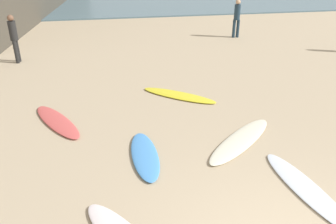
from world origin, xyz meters
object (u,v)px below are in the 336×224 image
surfboard_1 (145,155)px  surfboard_2 (241,140)px  surfboard_4 (179,95)px  beachgoer_mid (237,17)px  surfboard_5 (305,188)px  beachgoer_near (14,36)px  surfboard_0 (57,121)px

surfboard_1 → surfboard_2: 2.23m
surfboard_4 → beachgoer_mid: 7.83m
surfboard_5 → beachgoer_mid: bearing=68.5°
beachgoer_near → surfboard_5: bearing=-138.9°
surfboard_2 → beachgoer_near: (-6.11, 7.13, 0.95)m
surfboard_0 → beachgoer_mid: bearing=16.6°
surfboard_0 → surfboard_5: surfboard_0 is taller
surfboard_2 → surfboard_5: size_ratio=1.07×
beachgoer_near → surfboard_1: bearing=-147.5°
beachgoer_near → surfboard_0: bearing=-155.8°
surfboard_5 → surfboard_1: bearing=142.5°
surfboard_1 → surfboard_5: size_ratio=0.80×
surfboard_1 → beachgoer_mid: bearing=59.0°
surfboard_0 → surfboard_2: (4.18, -1.73, 0.00)m
surfboard_2 → beachgoer_near: size_ratio=1.44×
surfboard_1 → surfboard_2: (2.21, 0.22, -0.00)m
surfboard_5 → beachgoer_mid: 11.55m
surfboard_5 → beachgoer_mid: (2.85, 11.15, 0.95)m
surfboard_2 → surfboard_5: 1.90m
surfboard_1 → surfboard_5: 3.18m
surfboard_1 → beachgoer_mid: beachgoer_mid is taller
surfboard_4 → surfboard_5: (1.36, -4.62, -0.00)m
surfboard_1 → surfboard_2: bearing=5.1°
surfboard_0 → beachgoer_mid: size_ratio=1.29×
surfboard_2 → surfboard_4: surfboard_2 is taller
beachgoer_mid → surfboard_0: bearing=43.2°
surfboard_1 → surfboard_4: size_ratio=0.81×
surfboard_0 → surfboard_5: 5.90m
surfboard_0 → beachgoer_mid: (7.56, 7.60, 0.94)m
surfboard_1 → beachgoer_mid: 11.11m
surfboard_0 → surfboard_4: bearing=-10.9°
surfboard_0 → beachgoer_near: (-1.93, 5.41, 0.95)m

